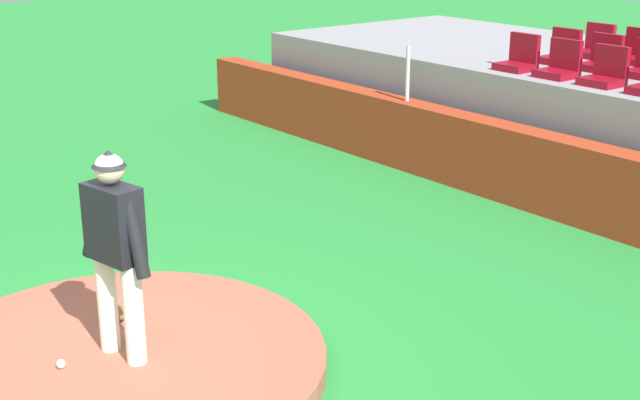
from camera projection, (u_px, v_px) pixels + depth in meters
ground_plane at (118, 374)px, 7.31m from camera, size 60.00×60.00×0.00m
pitchers_mound at (118, 364)px, 7.28m from camera, size 3.49×3.49×0.19m
pitcher at (115, 240)px, 6.92m from camera, size 0.82×0.34×1.75m
baseball at (61, 364)px, 7.02m from camera, size 0.07×0.07×0.07m
fielding_glove at (115, 313)px, 7.86m from camera, size 0.34×0.27×0.11m
brick_barrier at (575, 181)px, 10.75m from camera, size 15.82×0.40×1.00m
fence_post_left at (408, 74)px, 12.69m from camera, size 0.06×0.06×0.81m
stadium_chair_0 at (519, 59)px, 12.26m from camera, size 0.48×0.44×0.50m
stadium_chair_1 at (560, 66)px, 11.75m from camera, size 0.48×0.44×0.50m
stadium_chair_2 at (606, 73)px, 11.22m from camera, size 0.48×0.44×0.50m
stadium_chair_6 at (561, 53)px, 12.77m from camera, size 0.48×0.44×0.50m
stadium_chair_7 at (602, 59)px, 12.23m from camera, size 0.48×0.44×0.50m
stadium_chair_12 at (595, 47)px, 13.30m from camera, size 0.48×0.44×0.50m
stadium_chair_13 at (636, 52)px, 12.79m from camera, size 0.48×0.44×0.50m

